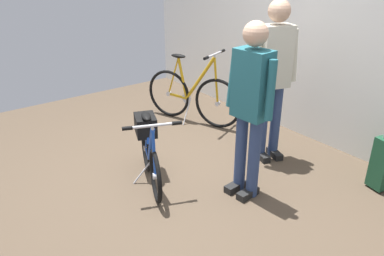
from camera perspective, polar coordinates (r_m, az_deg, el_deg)
name	(u,v)px	position (r m, az deg, el deg)	size (l,w,h in m)	color
ground_plane	(177,188)	(3.76, -2.24, -9.12)	(6.41, 6.41, 0.00)	brown
back_wall	(322,25)	(4.67, 19.16, 14.55)	(6.41, 0.10, 2.76)	white
folding_bike_foreground	(149,147)	(3.74, -6.60, -2.88)	(1.01, 0.58, 0.76)	black
display_bike_left	(192,96)	(5.09, 0.04, 4.97)	(1.36, 0.66, 1.00)	black
visitor_near_wall	(274,72)	(4.04, 12.37, 8.36)	(0.35, 0.51, 1.72)	navy
visitor_browsing	(251,102)	(3.32, 8.93, 3.89)	(0.54, 0.29, 1.63)	navy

